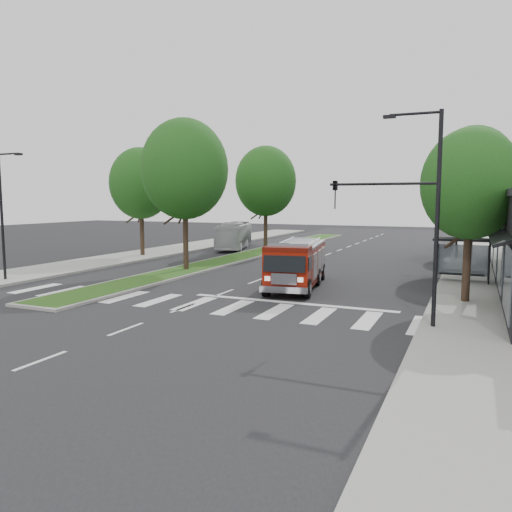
{
  "coord_description": "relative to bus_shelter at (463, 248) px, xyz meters",
  "views": [
    {
      "loc": [
        11.74,
        -22.69,
        4.81
      ],
      "look_at": [
        1.05,
        1.69,
        1.8
      ],
      "focal_mm": 35.0,
      "sensor_mm": 36.0,
      "label": 1
    }
  ],
  "objects": [
    {
      "name": "ground",
      "position": [
        -11.2,
        -8.15,
        -2.04
      ],
      "size": [
        140.0,
        140.0,
        0.0
      ],
      "primitive_type": "plane",
      "color": "black",
      "rests_on": "ground"
    },
    {
      "name": "sidewalk_right",
      "position": [
        1.3,
        1.85,
        -1.96
      ],
      "size": [
        5.0,
        80.0,
        0.15
      ],
      "primitive_type": "cube",
      "color": "gray",
      "rests_on": "ground"
    },
    {
      "name": "sidewalk_left",
      "position": [
        -25.7,
        1.85,
        -1.96
      ],
      "size": [
        5.0,
        80.0,
        0.15
      ],
      "primitive_type": "cube",
      "color": "gray",
      "rests_on": "ground"
    },
    {
      "name": "median",
      "position": [
        -17.2,
        9.85,
        -1.96
      ],
      "size": [
        3.0,
        50.0,
        0.15
      ],
      "color": "gray",
      "rests_on": "ground"
    },
    {
      "name": "bus_shelter",
      "position": [
        0.0,
        0.0,
        0.0
      ],
      "size": [
        3.2,
        1.6,
        2.61
      ],
      "color": "black",
      "rests_on": "ground"
    },
    {
      "name": "tree_right_near",
      "position": [
        0.3,
        -6.15,
        3.47
      ],
      "size": [
        4.4,
        4.4,
        8.05
      ],
      "color": "black",
      "rests_on": "ground"
    },
    {
      "name": "tree_right_mid",
      "position": [
        0.3,
        5.85,
        4.45
      ],
      "size": [
        5.6,
        5.6,
        9.72
      ],
      "color": "black",
      "rests_on": "ground"
    },
    {
      "name": "tree_right_far",
      "position": [
        0.3,
        15.85,
        3.8
      ],
      "size": [
        5.0,
        5.0,
        8.73
      ],
      "color": "black",
      "rests_on": "ground"
    },
    {
      "name": "tree_median_near",
      "position": [
        -17.2,
        -2.15,
        4.77
      ],
      "size": [
        5.8,
        5.8,
        10.16
      ],
      "color": "black",
      "rests_on": "ground"
    },
    {
      "name": "tree_median_far",
      "position": [
        -17.2,
        11.85,
        4.45
      ],
      "size": [
        5.6,
        5.6,
        9.72
      ],
      "color": "black",
      "rests_on": "ground"
    },
    {
      "name": "tree_left_mid",
      "position": [
        -25.2,
        3.85,
        4.12
      ],
      "size": [
        5.2,
        5.2,
        9.16
      ],
      "color": "black",
      "rests_on": "ground"
    },
    {
      "name": "streetlight_right_near",
      "position": [
        -1.59,
        -11.65,
        2.63
      ],
      "size": [
        4.08,
        0.22,
        8.0
      ],
      "color": "black",
      "rests_on": "ground"
    },
    {
      "name": "streetlight_left_near",
      "position": [
        -24.56,
        -10.15,
        2.16
      ],
      "size": [
        1.9,
        0.2,
        7.5
      ],
      "color": "black",
      "rests_on": "ground"
    },
    {
      "name": "streetlight_right_far",
      "position": [
        -0.85,
        11.85,
        2.44
      ],
      "size": [
        2.11,
        0.2,
        8.0
      ],
      "color": "black",
      "rests_on": "ground"
    },
    {
      "name": "fire_engine",
      "position": [
        -8.3,
        -5.06,
        -0.76
      ],
      "size": [
        3.49,
        7.97,
        2.67
      ],
      "rotation": [
        0.0,
        0.0,
        0.16
      ],
      "color": "#500C04",
      "rests_on": "ground"
    },
    {
      "name": "city_bus",
      "position": [
        -21.0,
        12.97,
        -0.73
      ],
      "size": [
        4.83,
        9.61,
        2.61
      ],
      "primitive_type": "imported",
      "rotation": [
        0.0,
        0.0,
        0.29
      ],
      "color": "#AFB0B4",
      "rests_on": "ground"
    }
  ]
}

